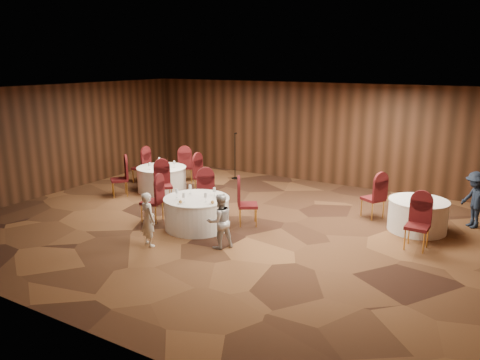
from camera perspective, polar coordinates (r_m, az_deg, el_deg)
The scene contains 15 objects.
ground at distance 11.42m, azimuth -1.38°, elevation -5.44°, with size 12.00×12.00×0.00m, color black.
room_shell at distance 10.91m, azimuth -1.44°, elevation 4.31°, with size 12.00×12.00×12.00m.
table_main at distance 11.14m, azimuth -5.29°, elevation -3.97°, with size 1.55×1.55×0.74m.
table_left at distance 14.41m, azimuth -9.50°, elevation 0.14°, with size 1.49×1.49×0.74m.
table_right at distance 11.67m, azimuth 20.84°, elevation -4.02°, with size 1.35×1.35×0.74m.
chairs_main at distance 11.74m, azimuth -4.75°, elevation -2.36°, with size 2.84×2.02×1.00m.
chairs_left at distance 14.37m, azimuth -9.35°, elevation 0.62°, with size 3.01×3.09×1.00m.
chairs_right at distance 11.37m, azimuth 18.17°, elevation -3.61°, with size 1.98×2.20×1.00m.
tabletop_main at distance 10.84m, azimuth -5.00°, elevation -1.89°, with size 1.11×1.08×0.22m.
tabletop_left at distance 14.31m, azimuth -9.58°, elevation 1.87°, with size 0.79×0.80×0.22m.
tabletop_right at distance 11.28m, azimuth 21.93°, elevation -1.97°, with size 0.08×0.08×0.22m.
mic_stand at distance 15.69m, azimuth -0.61°, elevation 1.79°, with size 0.24×0.24×1.56m.
woman_a at distance 10.17m, azimuth -11.14°, elevation -4.72°, with size 0.43×0.28×1.18m, color white.
woman_b at distance 9.87m, azimuth -2.47°, elevation -5.02°, with size 0.58×0.45×1.19m, color silver.
man_c at distance 12.35m, azimuth 26.69°, elevation -2.17°, with size 0.88×0.50×1.36m, color black.
Camera 1 is at (5.72, -9.09, 3.87)m, focal length 35.00 mm.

